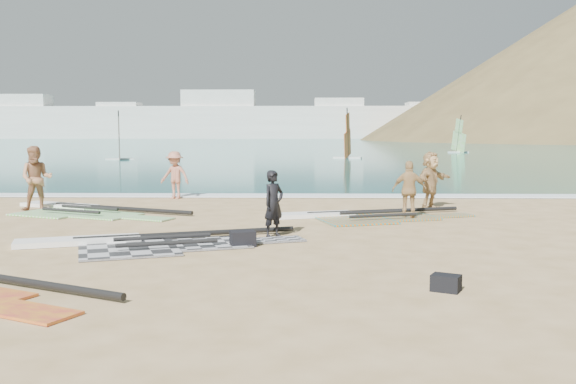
{
  "coord_description": "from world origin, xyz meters",
  "views": [
    {
      "loc": [
        0.61,
        -11.52,
        2.54
      ],
      "look_at": [
        0.29,
        4.0,
        1.0
      ],
      "focal_mm": 40.0,
      "sensor_mm": 36.0,
      "label": 1
    }
  ],
  "objects_px": {
    "gear_bag_far": "(446,283)",
    "beachgoer_left": "(36,178)",
    "beachgoer_back": "(409,190)",
    "rig_green": "(79,210)",
    "beachgoer_mid": "(175,175)",
    "gear_bag_near": "(243,239)",
    "beachgoer_right": "(431,180)",
    "rig_grey": "(140,243)",
    "rig_orange": "(356,216)",
    "person_wetsuit": "(274,204)"
  },
  "relations": [
    {
      "from": "rig_grey",
      "to": "rig_green",
      "type": "height_order",
      "value": "same"
    },
    {
      "from": "gear_bag_far",
      "to": "beachgoer_left",
      "type": "xyz_separation_m",
      "value": [
        -10.44,
        9.65,
        0.87
      ]
    },
    {
      "from": "beachgoer_mid",
      "to": "rig_grey",
      "type": "bearing_deg",
      "value": -65.82
    },
    {
      "from": "gear_bag_near",
      "to": "beachgoer_right",
      "type": "relative_size",
      "value": 0.29
    },
    {
      "from": "person_wetsuit",
      "to": "beachgoer_back",
      "type": "distance_m",
      "value": 4.81
    },
    {
      "from": "person_wetsuit",
      "to": "beachgoer_mid",
      "type": "xyz_separation_m",
      "value": [
        -3.92,
        8.15,
        0.07
      ]
    },
    {
      "from": "beachgoer_left",
      "to": "beachgoer_back",
      "type": "relative_size",
      "value": 1.22
    },
    {
      "from": "beachgoer_mid",
      "to": "beachgoer_right",
      "type": "relative_size",
      "value": 0.95
    },
    {
      "from": "rig_orange",
      "to": "beachgoer_right",
      "type": "relative_size",
      "value": 3.31
    },
    {
      "from": "rig_grey",
      "to": "beachgoer_back",
      "type": "relative_size",
      "value": 3.92
    },
    {
      "from": "gear_bag_far",
      "to": "rig_orange",
      "type": "bearing_deg",
      "value": 94.91
    },
    {
      "from": "gear_bag_far",
      "to": "beachgoer_back",
      "type": "height_order",
      "value": "beachgoer_back"
    },
    {
      "from": "rig_grey",
      "to": "person_wetsuit",
      "type": "distance_m",
      "value": 3.18
    },
    {
      "from": "rig_orange",
      "to": "beachgoer_mid",
      "type": "height_order",
      "value": "beachgoer_mid"
    },
    {
      "from": "beachgoer_back",
      "to": "rig_green",
      "type": "bearing_deg",
      "value": -3.61
    },
    {
      "from": "rig_green",
      "to": "beachgoer_mid",
      "type": "distance_m",
      "value": 4.37
    },
    {
      "from": "gear_bag_far",
      "to": "beachgoer_left",
      "type": "bearing_deg",
      "value": 137.26
    },
    {
      "from": "beachgoer_back",
      "to": "beachgoer_right",
      "type": "bearing_deg",
      "value": -109.66
    },
    {
      "from": "gear_bag_near",
      "to": "beachgoer_mid",
      "type": "xyz_separation_m",
      "value": [
        -3.3,
        9.36,
        0.69
      ]
    },
    {
      "from": "rig_grey",
      "to": "rig_orange",
      "type": "bearing_deg",
      "value": 21.17
    },
    {
      "from": "rig_grey",
      "to": "beachgoer_right",
      "type": "bearing_deg",
      "value": 21.36
    },
    {
      "from": "gear_bag_near",
      "to": "beachgoer_back",
      "type": "distance_m",
      "value": 6.12
    },
    {
      "from": "beachgoer_left",
      "to": "gear_bag_far",
      "type": "bearing_deg",
      "value": -52.27
    },
    {
      "from": "person_wetsuit",
      "to": "beachgoer_left",
      "type": "xyz_separation_m",
      "value": [
        -7.53,
        4.67,
        0.22
      ]
    },
    {
      "from": "rig_green",
      "to": "gear_bag_near",
      "type": "relative_size",
      "value": 11.53
    },
    {
      "from": "gear_bag_near",
      "to": "person_wetsuit",
      "type": "bearing_deg",
      "value": 62.77
    },
    {
      "from": "gear_bag_far",
      "to": "person_wetsuit",
      "type": "relative_size",
      "value": 0.28
    },
    {
      "from": "rig_grey",
      "to": "gear_bag_far",
      "type": "height_order",
      "value": "gear_bag_far"
    },
    {
      "from": "beachgoer_mid",
      "to": "beachgoer_back",
      "type": "height_order",
      "value": "beachgoer_mid"
    },
    {
      "from": "person_wetsuit",
      "to": "beachgoer_right",
      "type": "bearing_deg",
      "value": 3.27
    },
    {
      "from": "rig_grey",
      "to": "gear_bag_near",
      "type": "relative_size",
      "value": 12.26
    },
    {
      "from": "beachgoer_left",
      "to": "beachgoer_mid",
      "type": "relative_size",
      "value": 1.17
    },
    {
      "from": "gear_bag_near",
      "to": "gear_bag_far",
      "type": "bearing_deg",
      "value": -46.89
    },
    {
      "from": "person_wetsuit",
      "to": "gear_bag_near",
      "type": "bearing_deg",
      "value": -163.0
    },
    {
      "from": "rig_green",
      "to": "beachgoer_left",
      "type": "relative_size",
      "value": 3.01
    },
    {
      "from": "rig_green",
      "to": "rig_orange",
      "type": "bearing_deg",
      "value": 15.02
    },
    {
      "from": "gear_bag_far",
      "to": "beachgoer_back",
      "type": "xyz_separation_m",
      "value": [
        0.77,
        8.07,
        0.69
      ]
    },
    {
      "from": "gear_bag_far",
      "to": "beachgoer_right",
      "type": "bearing_deg",
      "value": 80.02
    },
    {
      "from": "person_wetsuit",
      "to": "gear_bag_far",
      "type": "bearing_deg",
      "value": -105.42
    },
    {
      "from": "beachgoer_left",
      "to": "beachgoer_right",
      "type": "xyz_separation_m",
      "value": [
        12.28,
        0.81,
        -0.09
      ]
    },
    {
      "from": "rig_orange",
      "to": "gear_bag_far",
      "type": "distance_m",
      "value": 8.27
    },
    {
      "from": "rig_green",
      "to": "gear_bag_far",
      "type": "distance_m",
      "value": 13.13
    },
    {
      "from": "beachgoer_right",
      "to": "gear_bag_near",
      "type": "bearing_deg",
      "value": -177.69
    },
    {
      "from": "rig_grey",
      "to": "beachgoer_back",
      "type": "distance_m",
      "value": 7.83
    },
    {
      "from": "rig_grey",
      "to": "gear_bag_far",
      "type": "distance_m",
      "value": 7.0
    },
    {
      "from": "rig_orange",
      "to": "beachgoer_mid",
      "type": "bearing_deg",
      "value": 124.4
    },
    {
      "from": "rig_green",
      "to": "gear_bag_far",
      "type": "bearing_deg",
      "value": -22.82
    },
    {
      "from": "rig_green",
      "to": "beachgoer_mid",
      "type": "height_order",
      "value": "beachgoer_mid"
    },
    {
      "from": "beachgoer_back",
      "to": "beachgoer_right",
      "type": "relative_size",
      "value": 0.9
    },
    {
      "from": "rig_grey",
      "to": "gear_bag_near",
      "type": "height_order",
      "value": "gear_bag_near"
    }
  ]
}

